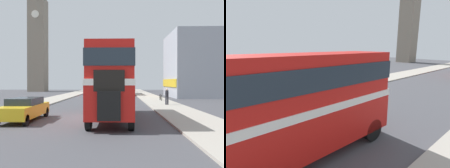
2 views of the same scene
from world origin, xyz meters
TOP-DOWN VIEW (x-y plane):
  - ground_plane at (0.00, 0.00)m, footprint 120.00×120.00m
  - sidewalk_left at (-6.75, 0.00)m, footprint 3.50×120.00m
  - double_decker_bus at (1.66, -0.51)m, footprint 2.40×9.48m
  - car_parked_near at (-3.73, -1.26)m, footprint 1.81×4.64m

SIDE VIEW (x-z plane):
  - ground_plane at x=0.00m, z-range 0.00..0.00m
  - sidewalk_left at x=-6.75m, z-range 0.00..0.12m
  - car_parked_near at x=-3.73m, z-range 0.04..1.44m
  - double_decker_bus at x=1.66m, z-range 0.42..4.80m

